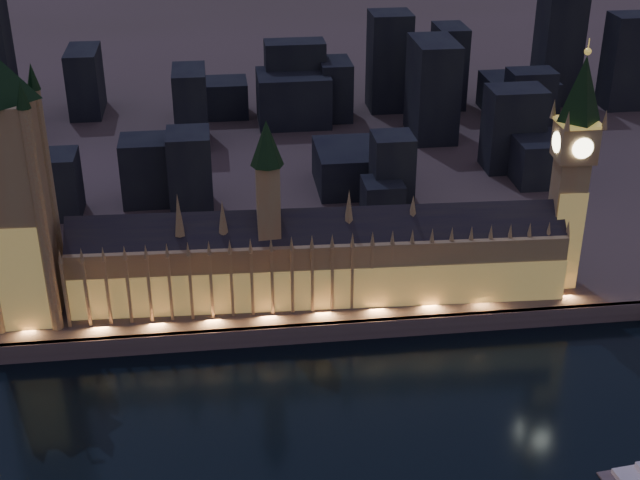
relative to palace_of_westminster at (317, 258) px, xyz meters
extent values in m
plane|color=black|center=(-4.55, -61.75, -26.37)|extent=(2000.00, 2000.00, 0.00)
cube|color=#433A34|center=(-4.55, 458.25, -22.37)|extent=(2000.00, 960.00, 8.00)
cube|color=#52464F|center=(-4.55, -20.75, -22.37)|extent=(2000.00, 2.50, 8.00)
cube|color=#9F6E4B|center=(0.91, 0.25, -4.37)|extent=(200.65, 28.21, 28.00)
cube|color=#AC904B|center=(0.91, -10.00, -9.37)|extent=(200.00, 0.50, 18.00)
cube|color=black|center=(0.91, 0.25, 12.63)|extent=(200.50, 24.48, 16.26)
cube|color=#9F6E4B|center=(-19.09, 0.25, 25.63)|extent=(9.00, 9.00, 32.00)
cone|color=black|center=(-19.09, 0.25, 50.63)|extent=(13.00, 13.00, 18.00)
cube|color=#9F6E4B|center=(-99.09, -10.35, -4.37)|extent=(1.20, 1.20, 28.00)
cone|color=#9F6E4B|center=(-99.09, -9.75, 12.63)|extent=(2.00, 2.00, 6.00)
cube|color=#9F6E4B|center=(-91.09, -10.35, -4.37)|extent=(1.20, 1.20, 28.00)
cone|color=#9F6E4B|center=(-91.09, -9.75, 12.63)|extent=(2.00, 2.00, 6.00)
cube|color=#9F6E4B|center=(-83.09, -10.35, -4.37)|extent=(1.20, 1.20, 28.00)
cone|color=#9F6E4B|center=(-83.09, -9.75, 12.63)|extent=(2.00, 2.00, 6.00)
cube|color=#9F6E4B|center=(-75.09, -10.35, -4.37)|extent=(1.20, 1.20, 28.00)
cone|color=#9F6E4B|center=(-75.09, -9.75, 12.63)|extent=(2.00, 2.00, 6.00)
cube|color=#9F6E4B|center=(-67.09, -10.35, -4.37)|extent=(1.20, 1.20, 28.00)
cone|color=#9F6E4B|center=(-67.09, -9.75, 12.63)|extent=(2.00, 2.00, 6.00)
cube|color=#9F6E4B|center=(-59.09, -10.35, -4.37)|extent=(1.20, 1.20, 28.00)
cone|color=#9F6E4B|center=(-59.09, -9.75, 12.63)|extent=(2.00, 2.00, 6.00)
cube|color=#9F6E4B|center=(-51.09, -10.35, -4.37)|extent=(1.20, 1.20, 28.00)
cone|color=#9F6E4B|center=(-51.09, -9.75, 12.63)|extent=(2.00, 2.00, 6.00)
cube|color=#9F6E4B|center=(-43.09, -10.35, -4.37)|extent=(1.20, 1.20, 28.00)
cone|color=#9F6E4B|center=(-43.09, -9.75, 12.63)|extent=(2.00, 2.00, 6.00)
cube|color=#9F6E4B|center=(-35.09, -10.35, -4.37)|extent=(1.20, 1.20, 28.00)
cone|color=#9F6E4B|center=(-35.09, -9.75, 12.63)|extent=(2.00, 2.00, 6.00)
cube|color=#9F6E4B|center=(-27.09, -10.35, -4.37)|extent=(1.20, 1.20, 28.00)
cone|color=#9F6E4B|center=(-27.09, -9.75, 12.63)|extent=(2.00, 2.00, 6.00)
cube|color=#9F6E4B|center=(-19.09, -10.35, -4.37)|extent=(1.20, 1.20, 28.00)
cone|color=#9F6E4B|center=(-19.09, -9.75, 12.63)|extent=(2.00, 2.00, 6.00)
cube|color=#9F6E4B|center=(-11.09, -10.35, -4.37)|extent=(1.20, 1.20, 28.00)
cone|color=#9F6E4B|center=(-11.09, -9.75, 12.63)|extent=(2.00, 2.00, 6.00)
cube|color=#9F6E4B|center=(-3.09, -10.35, -4.37)|extent=(1.20, 1.20, 28.00)
cone|color=#9F6E4B|center=(-3.09, -9.75, 12.63)|extent=(2.00, 2.00, 6.00)
cube|color=#9F6E4B|center=(4.91, -10.35, -4.37)|extent=(1.20, 1.20, 28.00)
cone|color=#9F6E4B|center=(4.91, -9.75, 12.63)|extent=(2.00, 2.00, 6.00)
cube|color=#9F6E4B|center=(12.91, -10.35, -4.37)|extent=(1.20, 1.20, 28.00)
cone|color=#9F6E4B|center=(12.91, -9.75, 12.63)|extent=(2.00, 2.00, 6.00)
cube|color=#9F6E4B|center=(20.91, -10.35, -4.37)|extent=(1.20, 1.20, 28.00)
cone|color=#9F6E4B|center=(20.91, -9.75, 12.63)|extent=(2.00, 2.00, 6.00)
cube|color=#9F6E4B|center=(28.91, -10.35, -4.37)|extent=(1.20, 1.20, 28.00)
cone|color=#9F6E4B|center=(28.91, -9.75, 12.63)|extent=(2.00, 2.00, 6.00)
cube|color=#9F6E4B|center=(36.91, -10.35, -4.37)|extent=(1.20, 1.20, 28.00)
cone|color=#9F6E4B|center=(36.91, -9.75, 12.63)|extent=(2.00, 2.00, 6.00)
cube|color=#9F6E4B|center=(44.91, -10.35, -4.37)|extent=(1.20, 1.20, 28.00)
cone|color=#9F6E4B|center=(44.91, -9.75, 12.63)|extent=(2.00, 2.00, 6.00)
cube|color=#9F6E4B|center=(52.91, -10.35, -4.37)|extent=(1.20, 1.20, 28.00)
cone|color=#9F6E4B|center=(52.91, -9.75, 12.63)|extent=(2.00, 2.00, 6.00)
cube|color=#9F6E4B|center=(60.91, -10.35, -4.37)|extent=(1.20, 1.20, 28.00)
cone|color=#9F6E4B|center=(60.91, -9.75, 12.63)|extent=(2.00, 2.00, 6.00)
cube|color=#9F6E4B|center=(68.91, -10.35, -4.37)|extent=(1.20, 1.20, 28.00)
cone|color=#9F6E4B|center=(68.91, -9.75, 12.63)|extent=(2.00, 2.00, 6.00)
cube|color=#9F6E4B|center=(76.91, -10.35, -4.37)|extent=(1.20, 1.20, 28.00)
cone|color=#9F6E4B|center=(76.91, -9.75, 12.63)|extent=(2.00, 2.00, 6.00)
cube|color=#9F6E4B|center=(84.91, -10.35, -4.37)|extent=(1.20, 1.20, 28.00)
cone|color=#9F6E4B|center=(84.91, -9.75, 12.63)|extent=(2.00, 2.00, 6.00)
cube|color=#9F6E4B|center=(92.91, -10.35, -4.37)|extent=(1.20, 1.20, 28.00)
cone|color=#9F6E4B|center=(92.91, -9.75, 12.63)|extent=(2.00, 2.00, 6.00)
cube|color=#9F6E4B|center=(100.91, -10.35, -4.37)|extent=(1.20, 1.20, 28.00)
cone|color=#9F6E4B|center=(100.91, -9.75, 12.63)|extent=(2.00, 2.00, 6.00)
cone|color=#9F6E4B|center=(-54.09, 0.25, 22.63)|extent=(4.40, 4.40, 18.00)
cone|color=#9F6E4B|center=(-37.09, 0.25, 20.63)|extent=(4.40, 4.40, 14.00)
cone|color=#9F6E4B|center=(12.91, 0.25, 21.63)|extent=(4.40, 4.40, 16.00)
cone|color=#9F6E4B|center=(38.91, 0.25, 19.63)|extent=(4.40, 4.40, 12.00)
cube|color=#9F6E4B|center=(-114.55, 0.25, 26.48)|extent=(22.71, 22.71, 89.70)
cube|color=#AC904B|center=(-114.55, -10.95, 3.63)|extent=(22.00, 0.50, 44.00)
cylinder|color=#9F6E4B|center=(-103.55, -10.75, 26.48)|extent=(4.40, 4.40, 89.70)
cone|color=black|center=(-103.55, -10.75, 76.33)|extent=(5.20, 5.20, 10.00)
cylinder|color=#9F6E4B|center=(-103.55, 11.25, 26.48)|extent=(4.40, 4.40, 89.70)
cone|color=black|center=(-103.55, 11.25, 76.33)|extent=(5.20, 5.20, 10.00)
cube|color=#9F6E4B|center=(103.45, 0.25, 9.84)|extent=(12.88, 12.88, 56.41)
cube|color=#AC904B|center=(103.45, -5.95, 3.63)|extent=(12.00, 0.50, 44.00)
cube|color=#9F6E4B|center=(103.45, 0.25, 45.47)|extent=(15.00, 15.00, 14.86)
cube|color=#F2C64C|center=(103.45, 0.25, 53.50)|extent=(15.75, 15.75, 1.20)
cone|color=black|center=(103.45, 0.25, 67.10)|extent=(18.00, 18.00, 26.00)
sphere|color=#F2C64C|center=(103.45, 0.25, 81.60)|extent=(2.80, 2.80, 2.80)
cylinder|color=#F2C64C|center=(103.45, 0.25, 84.10)|extent=(0.40, 0.40, 5.00)
cylinder|color=#FFF2BF|center=(103.45, -7.50, 45.47)|extent=(8.40, 0.50, 8.40)
cylinder|color=#FFF2BF|center=(103.45, 8.00, 45.47)|extent=(8.40, 0.50, 8.40)
cylinder|color=#FFF2BF|center=(95.70, 0.25, 45.47)|extent=(0.50, 8.40, 8.40)
cylinder|color=#FFF2BF|center=(111.20, 0.25, 45.47)|extent=(0.50, 8.40, 8.40)
cone|color=#9F6E4B|center=(95.95, -7.25, 56.90)|extent=(2.60, 2.60, 8.00)
cone|color=#9F6E4B|center=(95.95, 7.75, 56.90)|extent=(2.60, 2.60, 8.00)
cone|color=#9F6E4B|center=(110.95, -7.25, 56.90)|extent=(2.60, 2.60, 8.00)
cone|color=#9F6E4B|center=(110.95, 7.75, 56.90)|extent=(2.60, 2.60, 8.00)
cube|color=black|center=(40.33, 68.84, -7.84)|extent=(19.03, 19.80, 21.06)
cube|color=black|center=(238.20, 222.37, 12.22)|extent=(42.59, 22.95, 61.19)
cube|color=black|center=(46.93, 80.26, 1.64)|extent=(19.65, 20.18, 40.02)
cube|color=black|center=(39.09, 225.54, 0.07)|extent=(19.44, 30.73, 36.89)
cube|color=black|center=(14.34, 231.85, 5.77)|extent=(37.76, 19.44, 48.28)
cube|color=black|center=(-51.36, 187.80, 4.29)|extent=(18.99, 34.57, 45.31)
cube|color=black|center=(-51.42, 95.25, 1.83)|extent=(21.11, 25.14, 40.39)
cube|color=black|center=(-66.75, 106.92, -1.50)|extent=(38.19, 23.57, 33.74)
cube|color=black|center=(158.73, 221.22, -6.92)|extent=(43.78, 39.06, 22.89)
cube|color=black|center=(-119.07, 254.21, 2.50)|extent=(19.72, 40.72, 41.75)
cube|color=black|center=(11.78, 218.03, -2.43)|extent=(44.53, 36.65, 31.87)
cube|color=black|center=(-36.39, 238.10, -6.93)|extent=(40.45, 27.15, 22.88)
cube|color=black|center=(-117.52, 96.32, -2.44)|extent=(24.19, 23.03, 31.85)
cube|color=black|center=(91.78, 183.80, 10.89)|extent=(24.63, 41.01, 58.52)
cube|color=black|center=(-158.26, 198.78, -1.49)|extent=(18.33, 34.81, 33.76)
cube|color=black|center=(35.66, 112.83, -7.48)|extent=(44.15, 42.43, 21.77)
cube|color=black|center=(123.82, 127.56, 4.59)|extent=(30.39, 22.61, 45.92)
cube|color=black|center=(157.88, 197.74, -1.22)|extent=(28.33, 19.81, 34.29)
cube|color=black|center=(131.22, 108.73, -6.26)|extent=(24.83, 31.49, 24.22)
cube|color=black|center=(116.33, 239.84, 8.14)|extent=(19.19, 29.53, 53.01)
cube|color=black|center=(76.20, 238.25, 13.18)|extent=(26.00, 26.00, 63.10)
cube|color=black|center=(189.06, 238.25, 17.26)|extent=(26.00, 26.00, 71.27)
camera|label=1|loc=(-38.38, -316.82, 170.06)|focal=50.00mm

